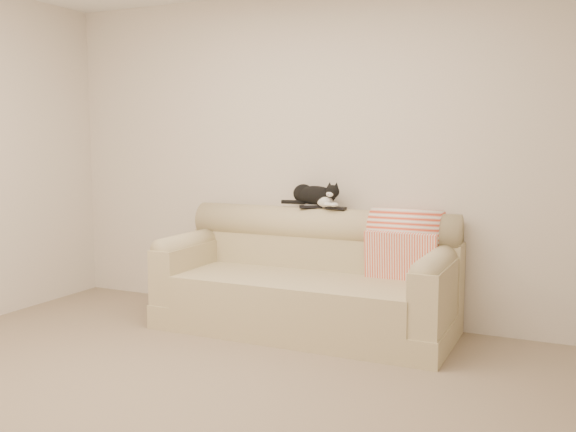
% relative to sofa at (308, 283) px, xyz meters
% --- Properties ---
extents(ground_plane, '(5.00, 5.00, 0.00)m').
position_rel_sofa_xyz_m(ground_plane, '(0.08, -1.62, -0.35)').
color(ground_plane, '#7C6851').
rests_on(ground_plane, ground).
extents(room_shell, '(5.04, 4.04, 2.60)m').
position_rel_sofa_xyz_m(room_shell, '(0.08, -1.62, 1.18)').
color(room_shell, beige).
rests_on(room_shell, ground).
extents(sofa, '(2.20, 0.93, 0.90)m').
position_rel_sofa_xyz_m(sofa, '(0.00, 0.00, 0.00)').
color(sofa, '#C5B494').
rests_on(sofa, ground).
extents(remote_a, '(0.18, 0.12, 0.03)m').
position_rel_sofa_xyz_m(remote_a, '(-0.07, 0.22, 0.56)').
color(remote_a, black).
rests_on(remote_a, sofa).
extents(remote_b, '(0.18, 0.07, 0.02)m').
position_rel_sofa_xyz_m(remote_b, '(0.14, 0.22, 0.56)').
color(remote_b, black).
rests_on(remote_b, sofa).
extents(tuxedo_cat, '(0.51, 0.27, 0.20)m').
position_rel_sofa_xyz_m(tuxedo_cat, '(-0.05, 0.26, 0.65)').
color(tuxedo_cat, black).
rests_on(tuxedo_cat, sofa).
extents(throw_blanket, '(0.53, 0.38, 0.58)m').
position_rel_sofa_xyz_m(throw_blanket, '(0.69, 0.23, 0.37)').
color(throw_blanket, '#E74323').
rests_on(throw_blanket, sofa).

